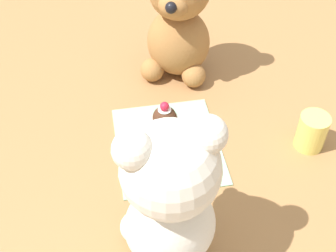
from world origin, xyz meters
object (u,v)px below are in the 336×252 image
teddy_bear_cream (169,197)px  cupcake_near_tan_bear (164,119)px  saucer_plate (164,129)px  juice_glass (312,132)px  teddy_bear_tan (178,20)px  cupcake_near_cream_bear (196,156)px

teddy_bear_cream → cupcake_near_tan_bear: (-0.04, -0.27, -0.11)m
saucer_plate → juice_glass: (-0.28, 0.08, 0.03)m
teddy_bear_tan → cupcake_near_tan_bear: 0.22m
cupcake_near_cream_bear → juice_glass: (-0.23, -0.02, 0.01)m
teddy_bear_cream → teddy_bear_tan: teddy_bear_cream is taller
cupcake_near_tan_bear → juice_glass: bearing=163.0°
cupcake_near_tan_bear → juice_glass: cupcake_near_tan_bear is taller
teddy_bear_cream → cupcake_near_tan_bear: size_ratio=4.27×
teddy_bear_tan → juice_glass: (-0.21, 0.27, -0.10)m
teddy_bear_cream → teddy_bear_tan: bearing=-107.8°
cupcake_near_cream_bear → cupcake_near_tan_bear: bearing=-66.0°
teddy_bear_tan → juice_glass: 0.36m
saucer_plate → juice_glass: 0.29m
teddy_bear_cream → saucer_plate: teddy_bear_cream is taller
cupcake_near_cream_bear → saucer_plate: cupcake_near_cream_bear is taller
teddy_bear_cream → cupcake_near_cream_bear: bearing=-121.2°
saucer_plate → cupcake_near_tan_bear: bearing=0.0°
teddy_bear_cream → juice_glass: bearing=-155.3°
cupcake_near_cream_bear → cupcake_near_tan_bear: size_ratio=0.93×
teddy_bear_tan → juice_glass: bearing=-28.6°
teddy_bear_tan → cupcake_near_cream_bear: (0.02, 0.29, -0.11)m
teddy_bear_tan → cupcake_near_tan_bear: teddy_bear_tan is taller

